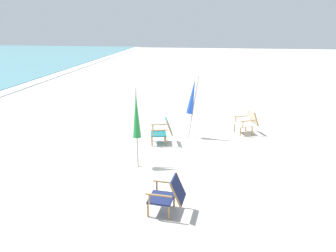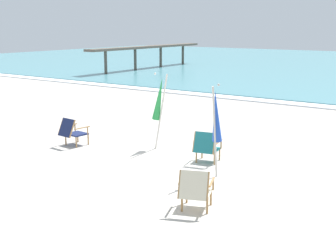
{
  "view_description": "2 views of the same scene",
  "coord_description": "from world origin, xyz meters",
  "px_view_note": "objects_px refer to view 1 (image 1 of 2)",
  "views": [
    {
      "loc": [
        -8.69,
        -0.31,
        3.74
      ],
      "look_at": [
        0.13,
        0.9,
        0.87
      ],
      "focal_mm": 35.0,
      "sensor_mm": 36.0,
      "label": 1
    },
    {
      "loc": [
        6.62,
        -8.47,
        3.36
      ],
      "look_at": [
        -0.26,
        1.37,
        0.75
      ],
      "focal_mm": 50.0,
      "sensor_mm": 36.0,
      "label": 2
    }
  ],
  "objects_px": {
    "beach_chair_mid_center": "(248,121)",
    "beach_chair_back_left": "(163,130)",
    "umbrella_furled_green": "(136,116)",
    "umbrella_furled_blue": "(192,97)",
    "beach_chair_far_center": "(169,194)"
  },
  "relations": [
    {
      "from": "beach_chair_far_center",
      "to": "beach_chair_back_left",
      "type": "height_order",
      "value": "beach_chair_back_left"
    },
    {
      "from": "umbrella_furled_green",
      "to": "umbrella_furled_blue",
      "type": "relative_size",
      "value": 1.0
    },
    {
      "from": "beach_chair_back_left",
      "to": "umbrella_furled_blue",
      "type": "height_order",
      "value": "umbrella_furled_blue"
    },
    {
      "from": "beach_chair_mid_center",
      "to": "umbrella_furled_blue",
      "type": "height_order",
      "value": "umbrella_furled_blue"
    },
    {
      "from": "beach_chair_far_center",
      "to": "beach_chair_back_left",
      "type": "bearing_deg",
      "value": 10.22
    },
    {
      "from": "beach_chair_mid_center",
      "to": "beach_chair_back_left",
      "type": "bearing_deg",
      "value": 116.66
    },
    {
      "from": "beach_chair_mid_center",
      "to": "beach_chair_back_left",
      "type": "height_order",
      "value": "same"
    },
    {
      "from": "umbrella_furled_blue",
      "to": "umbrella_furled_green",
      "type": "bearing_deg",
      "value": 152.47
    },
    {
      "from": "umbrella_furled_green",
      "to": "umbrella_furled_blue",
      "type": "bearing_deg",
      "value": -27.53
    },
    {
      "from": "beach_chair_far_center",
      "to": "umbrella_furled_green",
      "type": "bearing_deg",
      "value": 27.52
    },
    {
      "from": "beach_chair_back_left",
      "to": "umbrella_furled_green",
      "type": "xyz_separation_m",
      "value": [
        -1.74,
        0.43,
        0.95
      ]
    },
    {
      "from": "beach_chair_far_center",
      "to": "umbrella_furled_blue",
      "type": "xyz_separation_m",
      "value": [
        4.67,
        -0.14,
        0.95
      ]
    },
    {
      "from": "beach_chair_mid_center",
      "to": "umbrella_furled_blue",
      "type": "bearing_deg",
      "value": 109.06
    },
    {
      "from": "beach_chair_mid_center",
      "to": "umbrella_furled_green",
      "type": "bearing_deg",
      "value": 134.44
    },
    {
      "from": "beach_chair_mid_center",
      "to": "beach_chair_back_left",
      "type": "distance_m",
      "value": 3.08
    }
  ]
}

